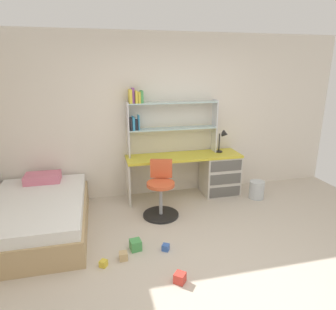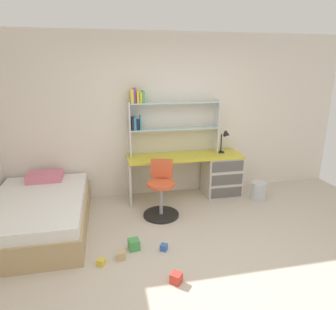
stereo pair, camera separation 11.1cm
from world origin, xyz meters
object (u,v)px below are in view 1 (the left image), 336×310
waste_bin (257,190)px  bed_platform (37,216)px  desk_lamp (224,138)px  swivel_chair (161,194)px  toy_block_natural_0 (123,256)px  toy_block_blue_4 (166,247)px  toy_block_yellow_3 (103,263)px  toy_block_red_2 (180,278)px  toy_block_green_1 (136,245)px  bookshelf_hutch (161,116)px  desk (211,172)px

waste_bin → bed_platform: bearing=-174.9°
desk_lamp → swivel_chair: bearing=-154.4°
toy_block_natural_0 → toy_block_blue_4: bearing=7.0°
bed_platform → toy_block_blue_4: size_ratio=23.70×
swivel_chair → toy_block_yellow_3: 1.36m
swivel_chair → toy_block_natural_0: bearing=-124.0°
toy_block_yellow_3 → toy_block_blue_4: 0.74m
swivel_chair → waste_bin: swivel_chair is taller
waste_bin → toy_block_yellow_3: bearing=-154.1°
toy_block_red_2 → toy_block_yellow_3: 0.86m
toy_block_green_1 → toy_block_yellow_3: bearing=-149.0°
desk_lamp → bed_platform: 3.02m
bookshelf_hutch → toy_block_blue_4: bearing=-100.4°
swivel_chair → toy_block_blue_4: swivel_chair is taller
bookshelf_hutch → bed_platform: bookshelf_hutch is taller
toy_block_green_1 → bookshelf_hutch: bearing=66.8°
bookshelf_hutch → waste_bin: size_ratio=5.00×
toy_block_natural_0 → toy_block_red_2: size_ratio=0.88×
toy_block_blue_4 → toy_block_yellow_3: bearing=-169.6°
toy_block_green_1 → swivel_chair: bearing=58.7°
swivel_chair → bookshelf_hutch: bearing=77.4°
bookshelf_hutch → toy_block_green_1: bookshelf_hutch is taller
toy_block_green_1 → toy_block_yellow_3: toy_block_green_1 is taller
bookshelf_hutch → toy_block_green_1: 2.06m
desk → toy_block_blue_4: size_ratio=24.18×
toy_block_red_2 → toy_block_blue_4: (-0.02, 0.57, -0.01)m
swivel_chair → waste_bin: (1.66, 0.21, -0.18)m
bed_platform → toy_block_green_1: size_ratio=14.52×
bed_platform → waste_bin: 3.34m
waste_bin → toy_block_red_2: 2.44m
toy_block_green_1 → toy_block_red_2: 0.76m
toy_block_yellow_3 → toy_block_blue_4: toy_block_blue_4 is taller
toy_block_natural_0 → bed_platform: bearing=140.1°
swivel_chair → waste_bin: bearing=7.1°
desk_lamp → toy_block_natural_0: size_ratio=4.16×
desk → waste_bin: 0.80m
desk_lamp → toy_block_natural_0: bearing=-140.3°
toy_block_yellow_3 → toy_block_blue_4: size_ratio=0.95×
bed_platform → toy_block_red_2: bearing=-41.4°
bookshelf_hutch → swivel_chair: (-0.16, -0.69, -1.02)m
toy_block_green_1 → toy_block_red_2: bearing=-61.5°
desk → toy_block_red_2: 2.32m
toy_block_green_1 → desk: bearing=42.5°
swivel_chair → toy_block_green_1: size_ratio=6.42×
desk → bed_platform: 2.73m
toy_block_red_2 → toy_block_yellow_3: toy_block_red_2 is taller
toy_block_natural_0 → waste_bin: bearing=26.6°
desk → bed_platform: bearing=-166.3°
toy_block_red_2 → swivel_chair: bearing=85.4°
swivel_chair → toy_block_red_2: (-0.12, -1.45, -0.27)m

